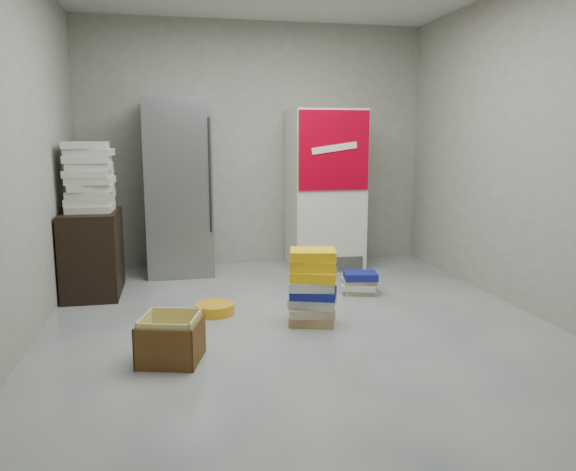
# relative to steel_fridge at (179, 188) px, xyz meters

# --- Properties ---
(ground) EXTENTS (5.00, 5.00, 0.00)m
(ground) POSITION_rel_steel_fridge_xyz_m (0.90, -2.13, -0.95)
(ground) COLOR #B0AFAB
(ground) RESTS_ON ground
(room_shell) EXTENTS (4.04, 5.04, 2.82)m
(room_shell) POSITION_rel_steel_fridge_xyz_m (0.90, -2.13, 0.85)
(room_shell) COLOR #A6A295
(room_shell) RESTS_ON ground
(steel_fridge) EXTENTS (0.70, 0.72, 1.90)m
(steel_fridge) POSITION_rel_steel_fridge_xyz_m (0.00, 0.00, 0.00)
(steel_fridge) COLOR gray
(steel_fridge) RESTS_ON ground
(coke_cooler) EXTENTS (0.80, 0.73, 1.80)m
(coke_cooler) POSITION_rel_steel_fridge_xyz_m (1.65, -0.01, -0.05)
(coke_cooler) COLOR silver
(coke_cooler) RESTS_ON ground
(wood_shelf) EXTENTS (0.50, 0.80, 0.80)m
(wood_shelf) POSITION_rel_steel_fridge_xyz_m (-0.83, -0.73, -0.55)
(wood_shelf) COLOR black
(wood_shelf) RESTS_ON ground
(supply_box_stack) EXTENTS (0.45, 0.44, 0.65)m
(supply_box_stack) POSITION_rel_steel_fridge_xyz_m (-0.82, -0.73, 0.17)
(supply_box_stack) COLOR silver
(supply_box_stack) RESTS_ON wood_shelf
(phonebook_stack_main) EXTENTS (0.44, 0.42, 0.61)m
(phonebook_stack_main) POSITION_rel_steel_fridge_xyz_m (1.01, -2.00, -0.65)
(phonebook_stack_main) COLOR tan
(phonebook_stack_main) RESTS_ON ground
(phonebook_stack_side) EXTENTS (0.39, 0.33, 0.21)m
(phonebook_stack_side) POSITION_rel_steel_fridge_xyz_m (1.68, -1.22, -0.85)
(phonebook_stack_side) COLOR tan
(phonebook_stack_side) RESTS_ON ground
(cardboard_box) EXTENTS (0.48, 0.48, 0.32)m
(cardboard_box) POSITION_rel_steel_fridge_xyz_m (-0.10, -2.57, -0.82)
(cardboard_box) COLOR gold
(cardboard_box) RESTS_ON ground
(bucket_lid) EXTENTS (0.34, 0.34, 0.09)m
(bucket_lid) POSITION_rel_steel_fridge_xyz_m (0.26, -1.59, -0.91)
(bucket_lid) COLOR orange
(bucket_lid) RESTS_ON ground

